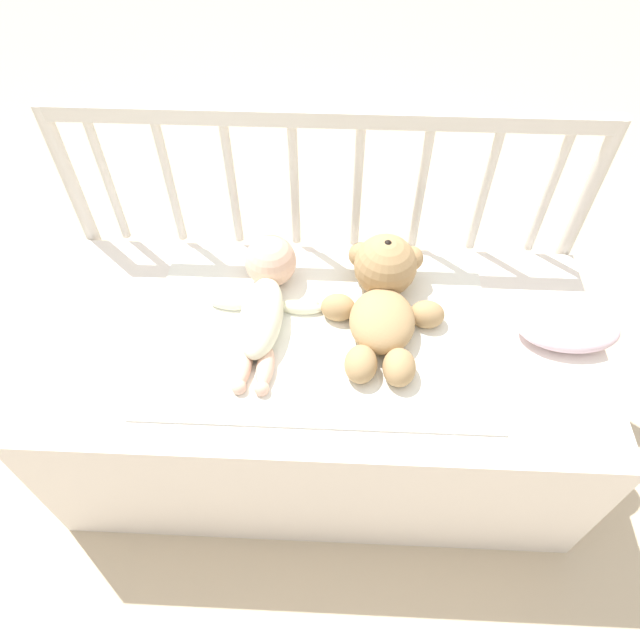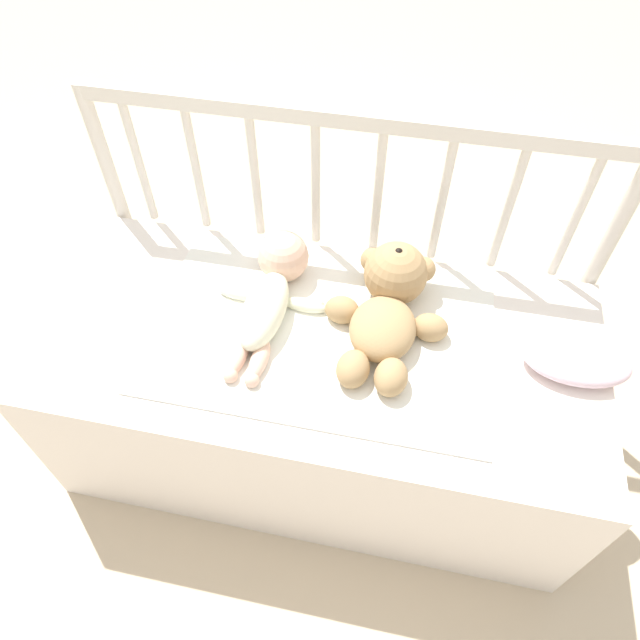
# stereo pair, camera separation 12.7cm
# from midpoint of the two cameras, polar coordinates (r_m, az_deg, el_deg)

# --- Properties ---
(ground_plane) EXTENTS (12.00, 12.00, 0.00)m
(ground_plane) POSITION_cam_midpoint_polar(r_m,az_deg,el_deg) (1.71, -2.18, -11.66)
(ground_plane) COLOR #C6B293
(crib_mattress) EXTENTS (1.30, 0.61, 0.47)m
(crib_mattress) POSITION_cam_midpoint_polar(r_m,az_deg,el_deg) (1.51, -2.44, -7.49)
(crib_mattress) COLOR white
(crib_mattress) RESTS_ON ground_plane
(crib_rail) EXTENTS (1.30, 0.04, 0.85)m
(crib_rail) POSITION_cam_midpoint_polar(r_m,az_deg,el_deg) (1.45, -1.98, 11.60)
(crib_rail) COLOR beige
(crib_rail) RESTS_ON ground_plane
(blanket) EXTENTS (0.78, 0.51, 0.01)m
(blanket) POSITION_cam_midpoint_polar(r_m,az_deg,el_deg) (1.32, -2.64, -1.21)
(blanket) COLOR white
(blanket) RESTS_ON crib_mattress
(teddy_bear) EXTENTS (0.29, 0.39, 0.15)m
(teddy_bear) POSITION_cam_midpoint_polar(r_m,az_deg,el_deg) (1.32, 3.66, 2.34)
(teddy_bear) COLOR tan
(teddy_bear) RESTS_ON crib_mattress
(baby) EXTENTS (0.27, 0.42, 0.13)m
(baby) POSITION_cam_midpoint_polar(r_m,az_deg,el_deg) (1.34, -8.21, 2.25)
(baby) COLOR #EAEACC
(baby) RESTS_ON crib_mattress
(small_pillow) EXTENTS (0.23, 0.14, 0.06)m
(small_pillow) POSITION_cam_midpoint_polar(r_m,az_deg,el_deg) (1.39, 21.21, -0.91)
(small_pillow) COLOR silver
(small_pillow) RESTS_ON crib_mattress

